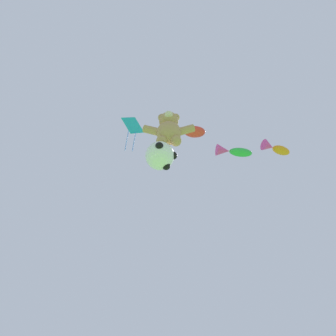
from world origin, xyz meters
name	(u,v)px	position (x,y,z in m)	size (l,w,h in m)	color
teddy_bear_kite	(169,129)	(-0.30, 2.99, 13.15)	(2.14, 0.94, 2.17)	tan
soccer_ball_kite	(160,156)	(-0.63, 3.24, 11.67)	(1.21, 1.20, 1.11)	white
fish_kite_crimson	(186,132)	(0.52, 4.30, 14.99)	(1.61, 0.75, 0.72)	red
fish_kite_emerald	(232,151)	(2.72, 5.19, 14.57)	(1.80, 0.76, 0.57)	green
fish_kite_tangerine	(275,148)	(4.86, 5.24, 14.85)	(1.54, 1.01, 0.57)	orange
diamond_kite	(132,127)	(-2.27, 5.12, 16.78)	(1.18, 0.95, 3.22)	#19ADB2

